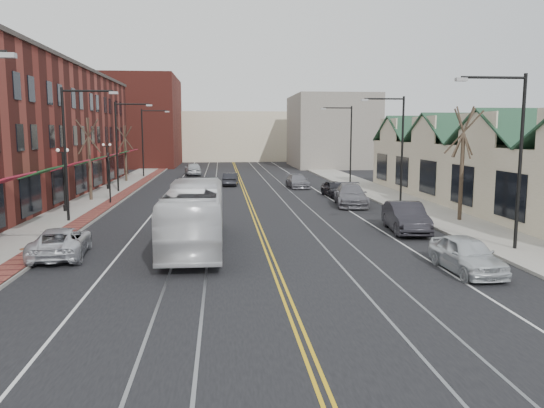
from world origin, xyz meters
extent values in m
plane|color=black|center=(0.00, 0.00, 0.00)|extent=(160.00, 160.00, 0.00)
cube|color=gray|center=(-12.00, 20.00, 0.07)|extent=(4.00, 120.00, 0.15)
cube|color=gray|center=(12.00, 20.00, 0.07)|extent=(4.00, 120.00, 0.15)
cube|color=maroon|center=(-19.00, 27.00, 5.50)|extent=(10.00, 50.00, 11.00)
cube|color=beige|center=(18.00, 20.00, 2.30)|extent=(8.00, 36.00, 4.60)
cube|color=maroon|center=(-16.00, 70.00, 7.00)|extent=(14.00, 18.00, 14.00)
cube|color=beige|center=(0.00, 85.00, 4.50)|extent=(22.00, 14.00, 9.00)
cube|color=slate|center=(15.00, 65.00, 5.50)|extent=(12.00, 16.00, 11.00)
cube|color=#999999|center=(-8.50, 0.00, 7.85)|extent=(0.50, 0.25, 0.15)
cylinder|color=black|center=(-11.50, 16.00, 4.15)|extent=(0.16, 0.16, 8.00)
cylinder|color=black|center=(-10.00, 16.00, 7.95)|extent=(3.00, 0.12, 0.12)
cube|color=#999999|center=(-8.50, 16.00, 7.85)|extent=(0.50, 0.25, 0.15)
cylinder|color=black|center=(-11.50, 32.00, 4.15)|extent=(0.16, 0.16, 8.00)
cylinder|color=black|center=(-10.00, 32.00, 7.95)|extent=(3.00, 0.12, 0.12)
cube|color=#999999|center=(-8.50, 32.00, 7.85)|extent=(0.50, 0.25, 0.15)
cylinder|color=black|center=(-11.50, 48.00, 4.15)|extent=(0.16, 0.16, 8.00)
cylinder|color=black|center=(-10.00, 48.00, 7.95)|extent=(3.00, 0.12, 0.12)
cube|color=#999999|center=(-8.50, 48.00, 7.85)|extent=(0.50, 0.25, 0.15)
cylinder|color=black|center=(11.50, 6.00, 4.15)|extent=(0.16, 0.16, 8.00)
cylinder|color=black|center=(10.00, 6.00, 7.95)|extent=(3.00, 0.12, 0.12)
cube|color=#999999|center=(8.50, 6.00, 7.85)|extent=(0.50, 0.25, 0.15)
cylinder|color=black|center=(11.50, 22.00, 4.15)|extent=(0.16, 0.16, 8.00)
cylinder|color=black|center=(10.00, 22.00, 7.95)|extent=(3.00, 0.12, 0.12)
cube|color=#999999|center=(8.50, 22.00, 7.85)|extent=(0.50, 0.25, 0.15)
cylinder|color=black|center=(11.50, 38.00, 4.15)|extent=(0.16, 0.16, 8.00)
cylinder|color=black|center=(10.00, 38.00, 7.95)|extent=(3.00, 0.12, 0.12)
cube|color=#999999|center=(8.50, 38.00, 7.85)|extent=(0.50, 0.25, 0.15)
cylinder|color=black|center=(-12.80, 20.00, 0.35)|extent=(0.28, 0.28, 0.40)
cylinder|color=black|center=(-12.80, 20.00, 2.15)|extent=(0.14, 0.14, 4.00)
cube|color=black|center=(-12.80, 20.00, 4.15)|extent=(0.60, 0.06, 0.06)
sphere|color=white|center=(-13.10, 20.00, 4.30)|extent=(0.24, 0.24, 0.24)
sphere|color=white|center=(-12.50, 20.00, 4.30)|extent=(0.24, 0.24, 0.24)
cylinder|color=black|center=(-12.80, 34.00, 0.35)|extent=(0.28, 0.28, 0.40)
cylinder|color=black|center=(-12.80, 34.00, 2.15)|extent=(0.14, 0.14, 4.00)
cube|color=black|center=(-12.80, 34.00, 4.15)|extent=(0.60, 0.06, 0.06)
sphere|color=white|center=(-13.10, 34.00, 4.30)|extent=(0.24, 0.24, 0.24)
sphere|color=white|center=(-12.50, 34.00, 4.30)|extent=(0.24, 0.24, 0.24)
cylinder|color=#382B21|center=(-12.50, 26.00, 2.60)|extent=(0.24, 0.24, 4.90)
cylinder|color=#382B21|center=(-12.50, 26.00, 5.15)|extent=(0.58, 1.37, 2.90)
cylinder|color=#382B21|center=(-12.50, 26.00, 5.15)|extent=(1.60, 0.66, 2.78)
cylinder|color=#382B21|center=(-12.50, 26.00, 5.15)|extent=(0.53, 1.23, 2.96)
cylinder|color=#382B21|center=(-12.50, 26.00, 5.15)|extent=(1.69, 1.03, 2.64)
cylinder|color=#382B21|center=(-12.50, 26.00, 5.15)|extent=(1.78, 1.29, 2.48)
cylinder|color=#382B21|center=(-12.50, 42.00, 2.42)|extent=(0.24, 0.24, 4.55)
cylinder|color=#382B21|center=(-12.50, 42.00, 4.80)|extent=(0.55, 1.28, 2.69)
cylinder|color=#382B21|center=(-12.50, 42.00, 4.80)|extent=(1.49, 0.62, 2.58)
cylinder|color=#382B21|center=(-12.50, 42.00, 4.80)|extent=(0.50, 1.15, 2.75)
cylinder|color=#382B21|center=(-12.50, 42.00, 4.80)|extent=(1.57, 0.97, 2.45)
cylinder|color=#382B21|center=(-12.50, 42.00, 4.80)|extent=(1.66, 1.20, 2.30)
cylinder|color=#382B21|center=(12.50, 14.00, 2.78)|extent=(0.24, 0.24, 5.25)
cylinder|color=#382B21|center=(12.50, 14.00, 5.50)|extent=(0.61, 1.46, 3.10)
cylinder|color=#382B21|center=(12.50, 14.00, 5.50)|extent=(1.70, 0.70, 2.97)
cylinder|color=#382B21|center=(12.50, 14.00, 5.50)|extent=(0.56, 1.31, 3.17)
cylinder|color=#382B21|center=(12.50, 14.00, 5.50)|extent=(1.80, 1.10, 2.82)
cylinder|color=#382B21|center=(12.50, 14.00, 5.50)|extent=(1.90, 1.37, 2.65)
cylinder|color=#592D19|center=(-11.20, 8.00, 0.16)|extent=(0.60, 0.60, 0.02)
cylinder|color=black|center=(-10.60, 24.00, 1.75)|extent=(0.12, 0.12, 3.20)
imported|color=black|center=(-10.60, 24.00, 3.50)|extent=(0.18, 0.15, 0.90)
imported|color=silver|center=(-3.43, 8.33, 1.55)|extent=(2.64, 11.15, 3.10)
imported|color=silver|center=(-9.30, 6.87, 0.67)|extent=(2.74, 5.05, 1.34)
imported|color=silver|center=(7.53, 2.65, 0.73)|extent=(1.83, 4.32, 1.46)
imported|color=#232228|center=(8.03, 11.10, 0.83)|extent=(2.30, 5.21, 1.66)
imported|color=slate|center=(7.50, 21.58, 0.80)|extent=(2.95, 5.78, 1.61)
imported|color=black|center=(7.50, 27.28, 0.68)|extent=(1.96, 4.13, 1.36)
imported|color=black|center=(-1.21, 37.29, 0.66)|extent=(1.72, 4.10, 1.32)
imported|color=slate|center=(5.34, 34.40, 0.66)|extent=(2.11, 4.64, 1.32)
imported|color=#AFB3B7|center=(-5.70, 50.28, 0.82)|extent=(2.54, 5.01, 1.64)
camera|label=1|loc=(-2.12, -17.06, 5.61)|focal=35.00mm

